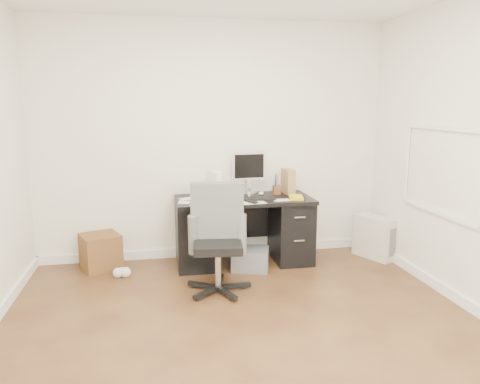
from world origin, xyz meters
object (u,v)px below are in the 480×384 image
object	(u,v)px
pc_tower	(375,237)
wicker_basket	(101,251)
office_chair	(218,240)
keyboard	(255,199)
desk	(244,228)
lcd_monitor	(249,173)

from	to	relation	value
pc_tower	wicker_basket	xyz separation A→B (m)	(-3.11, 0.21, -0.05)
office_chair	wicker_basket	world-z (taller)	office_chair
keyboard	wicker_basket	bearing A→B (deg)	175.11
keyboard	office_chair	world-z (taller)	office_chair
desk	keyboard	size ratio (longest dim) A/B	3.44
keyboard	wicker_basket	world-z (taller)	keyboard
lcd_monitor	wicker_basket	bearing A→B (deg)	177.67
pc_tower	wicker_basket	bearing A→B (deg)	151.33
wicker_basket	desk	bearing A→B (deg)	-3.93
desk	office_chair	bearing A→B (deg)	-117.56
wicker_basket	lcd_monitor	bearing A→B (deg)	3.60
lcd_monitor	office_chair	distance (m)	1.20
desk	wicker_basket	world-z (taller)	desk
lcd_monitor	keyboard	world-z (taller)	lcd_monitor
pc_tower	wicker_basket	distance (m)	3.12
pc_tower	desk	bearing A→B (deg)	151.47
keyboard	pc_tower	world-z (taller)	keyboard
pc_tower	lcd_monitor	bearing A→B (deg)	142.94
keyboard	office_chair	distance (m)	0.85
lcd_monitor	keyboard	size ratio (longest dim) A/B	1.13
lcd_monitor	pc_tower	xyz separation A→B (m)	(1.44, -0.31, -0.75)
desk	office_chair	xyz separation A→B (m)	(-0.40, -0.77, 0.12)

